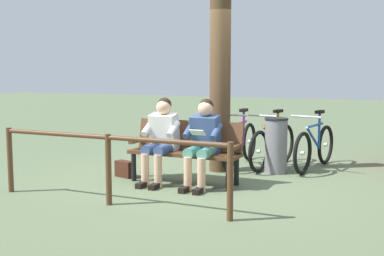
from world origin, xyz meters
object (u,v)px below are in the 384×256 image
Objects in this scene: handbag at (125,169)px; tree_trunk at (220,67)px; bicycle_black at (315,147)px; litter_bin at (276,145)px; bench at (187,147)px; bicycle_red at (273,145)px; person_companion at (161,136)px; bicycle_green at (240,144)px; person_reading at (203,138)px.

tree_trunk reaches higher than handbag.
handbag is at bearing -44.60° from bicycle_black.
bench is at bearing 45.92° from litter_bin.
litter_bin is at bearing 30.76° from bicycle_red.
bicycle_red is (-1.24, -1.65, -0.30)m from person_companion.
person_companion is 4.00× the size of handbag.
tree_trunk is 1.57m from bicycle_red.
tree_trunk is (-0.19, -0.93, 1.12)m from bench.
person_companion is 1.54m from tree_trunk.
bicycle_green is (-0.69, -1.61, -0.30)m from person_companion.
bicycle_black and bicycle_red have the same top height.
bicycle_red is at bearing -119.28° from bench.
person_reading is 1.47m from tree_trunk.
person_companion is 0.37× the size of tree_trunk.
bicycle_green is (0.68, -0.37, -0.07)m from litter_bin.
person_reading and person_companion have the same top height.
litter_bin is 0.44m from bicycle_red.
tree_trunk is at bearing -39.45° from bicycle_red.
tree_trunk is at bearing -140.16° from handbag.
bench is 2.24m from bicycle_black.
person_reading is at bearing -7.48° from bicycle_red.
person_reading is 0.73× the size of bicycle_black.
person_reading is 1.40× the size of litter_bin.
bicycle_red and bicycle_green have the same top height.
tree_trunk reaches higher than person_companion.
bench is 0.39m from person_reading.
tree_trunk is 1.97× the size of bicycle_red.
person_companion is 1.78m from bicycle_green.
tree_trunk is at bearing -81.45° from person_reading.
tree_trunk is 1.39m from bicycle_green.
litter_bin is at bearing -132.07° from bench.
person_reading is (-0.31, 0.18, 0.16)m from bench.
handbag is at bearing 39.84° from tree_trunk.
litter_bin is at bearing 63.90° from bicycle_green.
bench is at bearing -31.94° from bicycle_black.
bicycle_black is (-2.55, -1.64, 0.24)m from handbag.
bench is 1.76m from bicycle_red.
bench is 1.35× the size of person_companion.
person_companion is 0.71× the size of bicycle_green.
handbag is 0.18× the size of bicycle_red.
bicycle_black and bicycle_green have the same top height.
person_companion is (0.64, -0.02, -0.00)m from person_reading.
bicycle_black is (-1.57, -1.60, -0.15)m from bench.
handbag is at bearing -38.58° from bicycle_red.
person_companion is at bearing -24.69° from bicycle_red.
bench is 1.05m from handbag.
bicycle_red is at bearing -71.35° from litter_bin.
person_reading is 1.80m from bicycle_red.
bicycle_red is at bearing -140.69° from handbag.
bicycle_red is 0.55m from bicycle_green.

